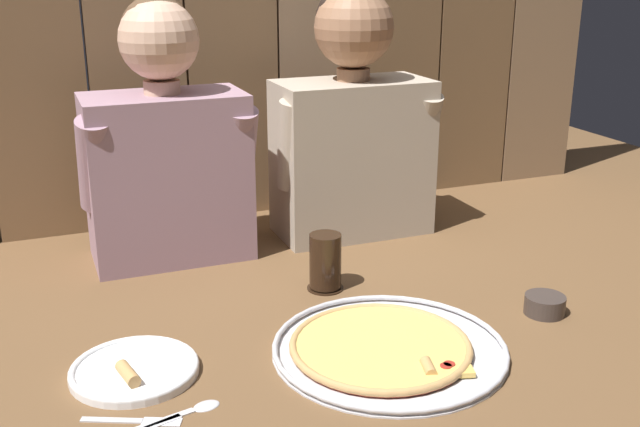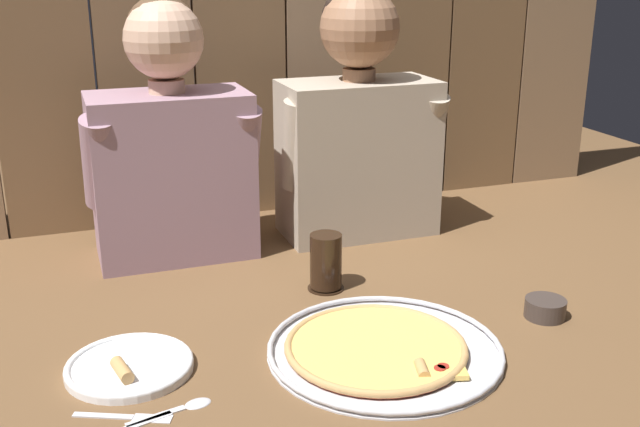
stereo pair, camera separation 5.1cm
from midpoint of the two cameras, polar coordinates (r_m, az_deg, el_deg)
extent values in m
plane|color=brown|center=(1.51, 1.87, -7.70)|extent=(3.20, 3.20, 0.00)
cylinder|color=silver|center=(1.38, 5.97, -10.30)|extent=(0.42, 0.42, 0.01)
torus|color=silver|center=(1.38, 5.98, -10.01)|extent=(0.42, 0.42, 0.01)
cylinder|color=#B23823|center=(1.38, 5.29, -10.10)|extent=(0.32, 0.32, 0.00)
cylinder|color=#EFC660|center=(1.38, 5.29, -9.92)|extent=(0.31, 0.31, 0.01)
torus|color=tan|center=(1.38, 5.29, -9.92)|extent=(0.33, 0.33, 0.01)
cube|color=#EABC56|center=(1.32, 10.43, -11.64)|extent=(0.09, 0.07, 0.01)
cylinder|color=tan|center=(1.31, 8.81, -11.54)|extent=(0.03, 0.05, 0.02)
cylinder|color=#A3281E|center=(1.32, 10.38, -11.25)|extent=(0.02, 0.02, 0.00)
cylinder|color=#A3281E|center=(1.32, 10.13, -11.40)|extent=(0.02, 0.02, 0.00)
cylinder|color=white|center=(1.35, -13.06, -11.22)|extent=(0.22, 0.22, 0.01)
torus|color=white|center=(1.35, -13.08, -11.00)|extent=(0.22, 0.22, 0.01)
cylinder|color=tan|center=(1.31, -13.57, -11.39)|extent=(0.03, 0.07, 0.02)
cylinder|color=black|center=(1.62, 1.35, -5.58)|extent=(0.08, 0.08, 0.01)
cylinder|color=black|center=(1.60, 1.36, -3.57)|extent=(0.07, 0.07, 0.12)
cylinder|color=#3D332D|center=(1.56, 17.49, -6.82)|extent=(0.08, 0.08, 0.04)
cylinder|color=#B23823|center=(1.56, 17.53, -6.51)|extent=(0.06, 0.06, 0.02)
cube|color=silver|center=(1.21, -12.01, -15.14)|extent=(0.09, 0.04, 0.01)
cube|color=silver|center=(1.24, -14.84, -14.47)|extent=(0.09, 0.05, 0.01)
cube|color=silver|center=(1.22, -11.29, -14.87)|extent=(0.06, 0.04, 0.00)
cube|color=silver|center=(1.23, -11.05, -14.72)|extent=(0.10, 0.03, 0.01)
ellipsoid|color=silver|center=(1.25, -7.99, -13.83)|extent=(0.05, 0.04, 0.01)
cube|color=gray|center=(1.78, -10.23, 2.79)|extent=(0.36, 0.20, 0.38)
cylinder|color=#DBAD8E|center=(1.73, -10.63, 9.39)|extent=(0.08, 0.08, 0.03)
sphere|color=#DBAD8E|center=(1.72, -10.84, 12.76)|extent=(0.17, 0.17, 0.17)
sphere|color=brown|center=(1.73, -10.94, 13.23)|extent=(0.16, 0.16, 0.16)
cylinder|color=gray|center=(1.71, -15.39, 3.76)|extent=(0.08, 0.14, 0.22)
cylinder|color=gray|center=(1.76, -4.98, 4.78)|extent=(0.08, 0.14, 0.22)
cube|color=#B2A38E|center=(1.90, 3.62, 4.16)|extent=(0.38, 0.19, 0.39)
cylinder|color=#9E7051|center=(1.86, 3.76, 10.39)|extent=(0.08, 0.08, 0.03)
sphere|color=#9E7051|center=(1.85, 3.83, 13.78)|extent=(0.19, 0.19, 0.19)
sphere|color=black|center=(1.86, 3.66, 14.26)|extent=(0.18, 0.18, 0.18)
cylinder|color=#B2A38E|center=(1.79, -0.84, 5.20)|extent=(0.08, 0.11, 0.22)
cylinder|color=#B2A38E|center=(1.93, 8.79, 5.94)|extent=(0.08, 0.14, 0.23)
cube|color=brown|center=(1.95, -19.99, 14.73)|extent=(0.24, 0.03, 1.14)
cube|color=brown|center=(1.96, -12.61, 15.40)|extent=(0.24, 0.03, 1.14)
camera|label=1|loc=(0.03, -89.04, 0.33)|focal=42.54mm
camera|label=2|loc=(0.03, 90.96, -0.33)|focal=42.54mm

